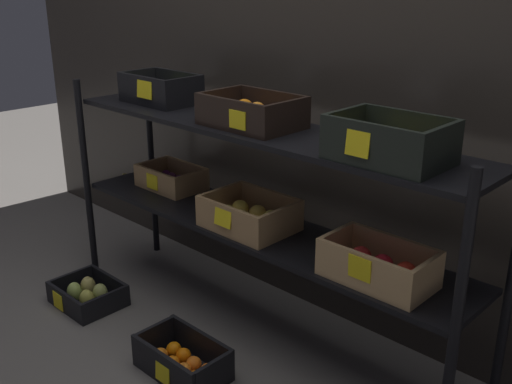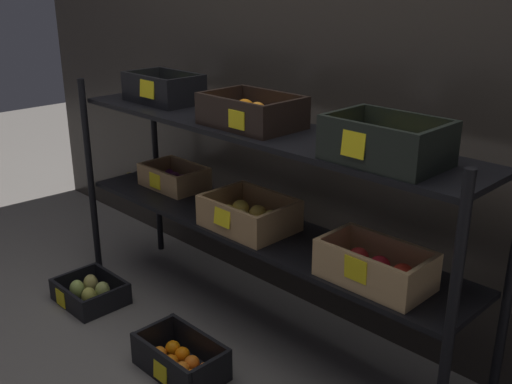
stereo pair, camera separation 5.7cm
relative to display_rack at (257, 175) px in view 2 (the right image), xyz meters
name	(u,v)px [view 2 (the right image)]	position (x,y,z in m)	size (l,w,h in m)	color
ground_plane	(256,329)	(-0.02, 0.01, -0.70)	(10.00, 10.00, 0.00)	#605B56
storefront_wall	(323,83)	(-0.02, 0.40, 0.31)	(4.28, 0.12, 2.01)	#2D2823
display_rack	(257,175)	(0.00, 0.00, 0.00)	(2.01, 0.42, 1.03)	black
crate_ground_pear	(90,292)	(-0.72, -0.37, -0.65)	(0.31, 0.25, 0.10)	black
crate_ground_tangerine	(181,361)	(-0.01, -0.40, -0.65)	(0.36, 0.21, 0.13)	black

